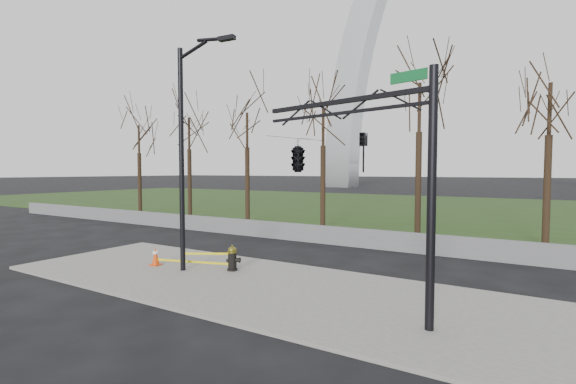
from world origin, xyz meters
The scene contains 11 objects.
ground centered at (0.00, 0.00, 0.00)m, with size 500.00×500.00×0.00m, color black.
sidewalk centered at (0.00, 0.00, 0.05)m, with size 18.00×6.00×0.10m, color slate.
grass_strip centered at (0.00, 30.00, 0.03)m, with size 120.00×40.00×0.06m, color #243814.
guardrail centered at (0.00, 8.00, 0.45)m, with size 60.00×0.30×0.90m, color #59595B.
gateway_arch centered at (0.00, 75.00, 32.50)m, with size 66.00×6.00×65.00m, color silver, non-canonical shape.
tree_row centered at (-6.37, 12.00, 4.67)m, with size 33.27×4.00×9.35m.
fire_hydrant centered at (-1.47, 0.92, 0.52)m, with size 0.57×0.39×0.92m.
traffic_cone centered at (-4.49, 0.02, 0.45)m, with size 0.41×0.41×0.70m.
street_light centered at (-2.80, 0.03, 4.69)m, with size 2.39×0.38×8.21m.
traffic_signal_mast centered at (2.62, -0.33, 4.15)m, with size 5.00×2.54×6.00m.
caution_tape centered at (-2.72, 0.47, 0.46)m, with size 3.01×0.90×0.46m.
Camera 1 is at (7.72, -10.28, 3.69)m, focal length 25.11 mm.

